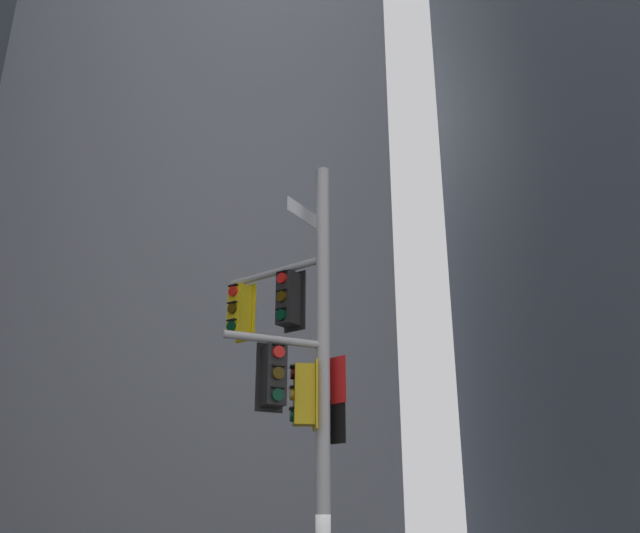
% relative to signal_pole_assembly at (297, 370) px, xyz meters
% --- Properties ---
extents(building_mid_block, '(17.68, 17.68, 35.23)m').
position_rel_signal_pole_assembly_xyz_m(building_mid_block, '(-0.95, 21.53, 12.78)').
color(building_mid_block, '#9399A3').
rests_on(building_mid_block, ground).
extents(signal_pole_assembly, '(2.14, 2.35, 8.65)m').
position_rel_signal_pole_assembly_xyz_m(signal_pole_assembly, '(0.00, 0.00, 0.00)').
color(signal_pole_assembly, '#B2B2B5').
rests_on(signal_pole_assembly, ground).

